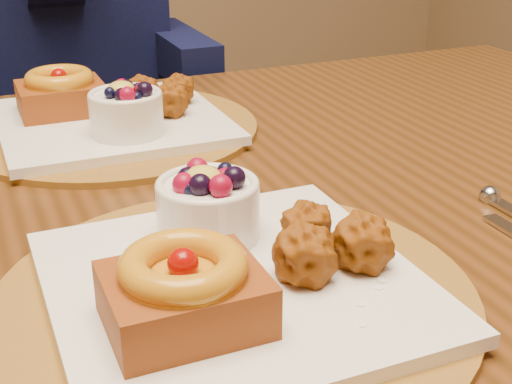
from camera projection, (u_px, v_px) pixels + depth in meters
dining_table at (162, 259)px, 0.78m from camera, size 1.60×0.90×0.76m
place_setting_near at (229, 271)px, 0.55m from camera, size 0.38×0.38×0.09m
place_setting_far at (109, 115)px, 0.92m from camera, size 0.38×0.38×0.09m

